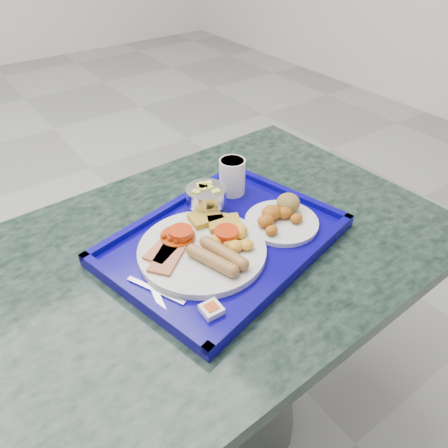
% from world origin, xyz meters
% --- Properties ---
extents(floor, '(6.00, 6.00, 0.00)m').
position_xyz_m(floor, '(0.00, 0.00, 0.00)').
color(floor, '#939396').
rests_on(floor, ground).
extents(table, '(1.12, 0.77, 0.68)m').
position_xyz_m(table, '(0.37, -1.00, 0.51)').
color(table, slate).
rests_on(table, floor).
extents(tray, '(0.56, 0.46, 0.03)m').
position_xyz_m(tray, '(0.41, -1.02, 0.69)').
color(tray, '#09027D').
rests_on(tray, table).
extents(main_plate, '(0.27, 0.27, 0.04)m').
position_xyz_m(main_plate, '(0.36, -1.04, 0.71)').
color(main_plate, silver).
rests_on(main_plate, tray).
extents(bread_plate, '(0.16, 0.16, 0.05)m').
position_xyz_m(bread_plate, '(0.55, -1.05, 0.72)').
color(bread_plate, silver).
rests_on(bread_plate, tray).
extents(fruit_bowl, '(0.09, 0.09, 0.07)m').
position_xyz_m(fruit_bowl, '(0.44, -0.92, 0.74)').
color(fruit_bowl, '#B7B7B9').
rests_on(fruit_bowl, tray).
extents(juice_cup, '(0.06, 0.06, 0.09)m').
position_xyz_m(juice_cup, '(0.54, -0.89, 0.75)').
color(juice_cup, white).
rests_on(juice_cup, tray).
extents(spoon, '(0.09, 0.17, 0.01)m').
position_xyz_m(spoon, '(0.24, -1.02, 0.70)').
color(spoon, '#B7B7B9').
rests_on(spoon, tray).
extents(knife, '(0.05, 0.18, 0.00)m').
position_xyz_m(knife, '(0.22, -1.07, 0.70)').
color(knife, '#B7B7B9').
rests_on(knife, tray).
extents(jam_packet, '(0.04, 0.04, 0.01)m').
position_xyz_m(jam_packet, '(0.27, -1.18, 0.71)').
color(jam_packet, white).
rests_on(jam_packet, tray).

